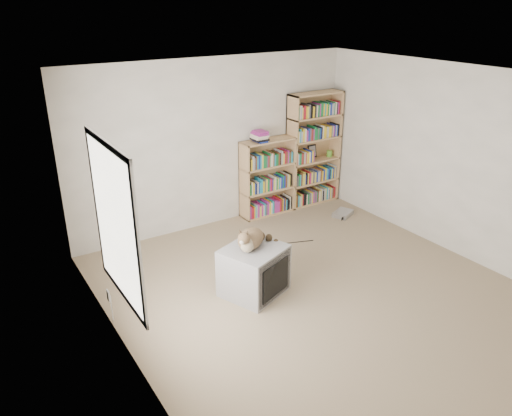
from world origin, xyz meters
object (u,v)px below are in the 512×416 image
crt_tv (253,270)px  dvd_player (343,213)px  cat (255,240)px  bookcase_short (267,181)px  bookcase_tall (313,152)px

crt_tv → dvd_player: bearing=3.9°
cat → dvd_player: 2.70m
crt_tv → cat: 0.38m
bookcase_short → dvd_player: size_ratio=3.70×
bookcase_tall → dvd_player: 1.14m
cat → dvd_player: size_ratio=2.11×
bookcase_short → bookcase_tall: bearing=-0.1°
cat → bookcase_tall: (2.32, 1.87, 0.21)m
crt_tv → cat: cat is taller
bookcase_tall → dvd_player: size_ratio=5.61×
bookcase_tall → crt_tv: bearing=-141.3°
bookcase_tall → bookcase_short: size_ratio=1.52×
cat → bookcase_short: 2.34m
crt_tv → bookcase_short: bookcase_short is taller
bookcase_short → dvd_player: 1.34m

